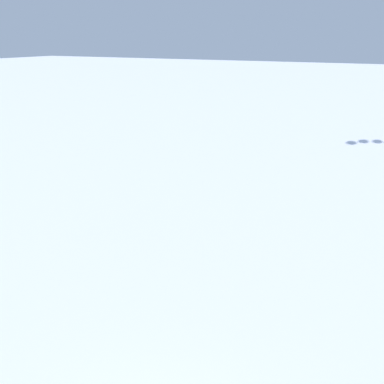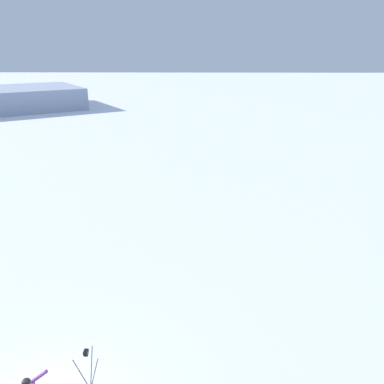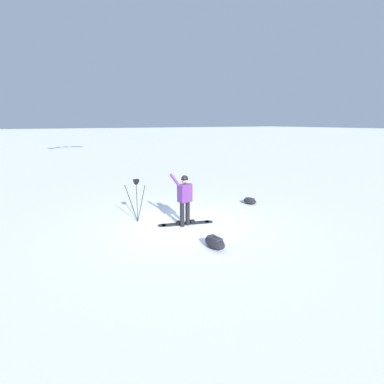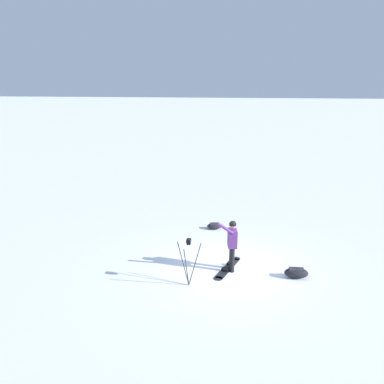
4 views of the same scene
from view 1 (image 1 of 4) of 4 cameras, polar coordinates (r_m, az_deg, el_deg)
The scene contains 0 objects.
Camera 1 is at (-3.44, -2.98, 8.19)m, focal length 39.28 mm.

